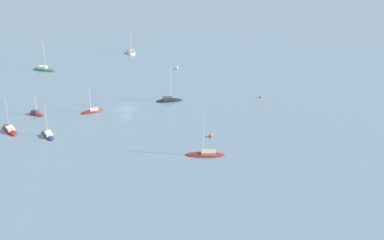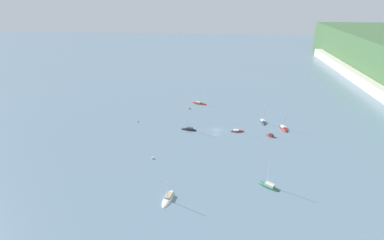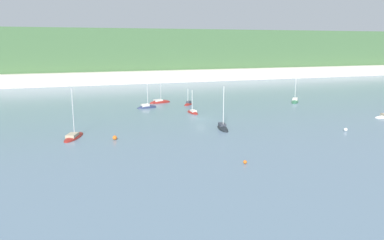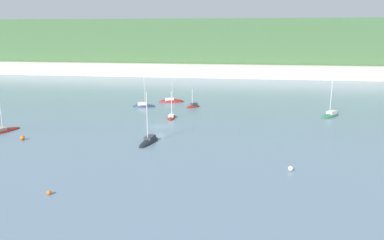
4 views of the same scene
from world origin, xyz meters
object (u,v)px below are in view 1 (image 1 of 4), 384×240
sailboat_2 (48,136)px  mooring_buoy_2 (211,136)px  sailboat_7 (45,70)px  mooring_buoy_1 (177,68)px  sailboat_3 (36,114)px  sailboat_4 (205,155)px  sailboat_6 (92,112)px  mooring_buoy_0 (261,97)px  sailboat_0 (10,131)px  sailboat_1 (131,53)px  sailboat_5 (169,101)px

sailboat_2 → mooring_buoy_2: 38.90m
sailboat_7 → mooring_buoy_1: 42.65m
mooring_buoy_1 → sailboat_2: bearing=128.3°
sailboat_3 → mooring_buoy_2: bearing=7.3°
sailboat_4 → sailboat_7: size_ratio=1.04×
sailboat_6 → mooring_buoy_0: bearing=166.9°
mooring_buoy_2 → mooring_buoy_1: bearing=-10.7°
sailboat_6 → mooring_buoy_2: bearing=128.2°
sailboat_0 → sailboat_3: bearing=-55.3°
mooring_buoy_0 → sailboat_1: bearing=22.4°
sailboat_0 → sailboat_4: (-28.95, -39.70, 0.02)m
sailboat_7 → sailboat_4: bearing=-31.7°
mooring_buoy_2 → sailboat_1: bearing=-0.3°
sailboat_4 → sailboat_3: bearing=-25.9°
mooring_buoy_2 → sailboat_3: bearing=52.5°
sailboat_0 → mooring_buoy_2: 49.04m
sailboat_1 → mooring_buoy_1: (-22.53, -9.13, 0.29)m
sailboat_6 → sailboat_1: bearing=-120.9°
mooring_buoy_0 → sailboat_0: bearing=87.7°
sailboat_7 → mooring_buoy_2: bearing=-26.0°
sailboat_6 → mooring_buoy_1: (25.33, -32.83, 0.32)m
sailboat_1 → mooring_buoy_2: 73.11m
sailboat_5 → mooring_buoy_0: sailboat_5 is taller
sailboat_0 → sailboat_2: size_ratio=1.04×
sailboat_2 → mooring_buoy_0: (3.62, -59.04, 0.19)m
sailboat_1 → mooring_buoy_1: size_ratio=11.65×
mooring_buoy_0 → mooring_buoy_2: bearing=128.5°
sailboat_3 → sailboat_5: 35.68m
sailboat_1 → mooring_buoy_0: size_ratio=15.16×
sailboat_6 → sailboat_7: sailboat_7 is taller
sailboat_2 → sailboat_5: (10.51, -34.24, 0.00)m
sailboat_1 → mooring_buoy_0: sailboat_1 is taller
sailboat_7 → mooring_buoy_2: sailboat_7 is taller
sailboat_1 → sailboat_6: sailboat_1 is taller
sailboat_7 → mooring_buoy_2: size_ratio=11.88×
sailboat_3 → sailboat_6: size_ratio=0.80×
sailboat_0 → sailboat_7: bearing=-30.1°
sailboat_0 → sailboat_6: (4.31, -21.06, -0.01)m
sailboat_1 → mooring_buoy_2: bearing=-169.6°
sailboat_3 → sailboat_0: bearing=-87.6°
sailboat_6 → sailboat_7: size_ratio=0.68×
sailboat_4 → sailboat_6: sailboat_4 is taller
sailboat_5 → mooring_buoy_2: 25.22m
sailboat_5 → sailboat_6: bearing=-169.8°
sailboat_6 → mooring_buoy_2: (-25.25, -23.28, 0.37)m
sailboat_6 → mooring_buoy_1: 41.47m
sailboat_0 → sailboat_7: sailboat_7 is taller
sailboat_4 → mooring_buoy_1: size_ratio=13.95×
sailboat_5 → sailboat_6: (0.09, 21.49, -0.04)m
mooring_buoy_1 → sailboat_1: bearing=22.1°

